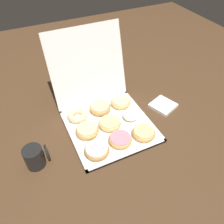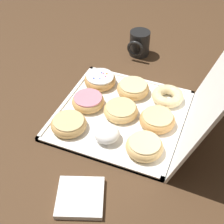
{
  "view_description": "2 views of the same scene",
  "coord_description": "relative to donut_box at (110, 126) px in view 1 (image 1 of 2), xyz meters",
  "views": [
    {
      "loc": [
        -0.34,
        -0.74,
        0.87
      ],
      "look_at": [
        0.03,
        0.04,
        0.06
      ],
      "focal_mm": 36.41,
      "sensor_mm": 36.0,
      "label": 1
    },
    {
      "loc": [
        0.76,
        0.28,
        0.78
      ],
      "look_at": [
        0.03,
        -0.02,
        0.03
      ],
      "focal_mm": 52.43,
      "sensor_mm": 36.0,
      "label": 2
    }
  ],
  "objects": [
    {
      "name": "ground_plane",
      "position": [
        0.0,
        0.0,
        -0.01
      ],
      "size": [
        3.0,
        3.0,
        0.0
      ],
      "primitive_type": "plane",
      "color": "#4C331E"
    },
    {
      "name": "donut_box",
      "position": [
        0.0,
        0.0,
        0.0
      ],
      "size": [
        0.42,
        0.42,
        0.01
      ],
      "color": "white",
      "rests_on": "ground"
    },
    {
      "name": "box_lid_open",
      "position": [
        0.0,
        0.28,
        0.2
      ],
      "size": [
        0.42,
        0.13,
        0.41
      ],
      "primitive_type": "cube",
      "rotation": [
        1.27,
        0.0,
        0.0
      ],
      "color": "white",
      "rests_on": "ground"
    },
    {
      "name": "sprinkle_donut_0",
      "position": [
        -0.13,
        -0.13,
        0.02
      ],
      "size": [
        0.12,
        0.12,
        0.04
      ],
      "color": "tan",
      "rests_on": "donut_box"
    },
    {
      "name": "pink_frosted_donut_1",
      "position": [
        -0.0,
        -0.12,
        0.02
      ],
      "size": [
        0.11,
        0.11,
        0.04
      ],
      "color": "tan",
      "rests_on": "donut_box"
    },
    {
      "name": "glazed_ring_donut_2",
      "position": [
        0.12,
        -0.13,
        0.02
      ],
      "size": [
        0.12,
        0.12,
        0.04
      ],
      "color": "tan",
      "rests_on": "donut_box"
    },
    {
      "name": "glazed_ring_donut_3",
      "position": [
        -0.12,
        -0.0,
        0.03
      ],
      "size": [
        0.12,
        0.12,
        0.04
      ],
      "color": "tan",
      "rests_on": "donut_box"
    },
    {
      "name": "glazed_ring_donut_4",
      "position": [
        0.0,
        0.0,
        0.02
      ],
      "size": [
        0.12,
        0.12,
        0.04
      ],
      "color": "#E5B770",
      "rests_on": "donut_box"
    },
    {
      "name": "powdered_filled_donut_5",
      "position": [
        0.12,
        0.0,
        0.03
      ],
      "size": [
        0.08,
        0.08,
        0.05
      ],
      "color": "white",
      "rests_on": "donut_box"
    },
    {
      "name": "cruller_donut_6",
      "position": [
        -0.13,
        0.13,
        0.02
      ],
      "size": [
        0.11,
        0.11,
        0.04
      ],
      "color": "beige",
      "rests_on": "donut_box"
    },
    {
      "name": "glazed_ring_donut_7",
      "position": [
        -0.0,
        0.13,
        0.03
      ],
      "size": [
        0.12,
        0.12,
        0.04
      ],
      "color": "tan",
      "rests_on": "donut_box"
    },
    {
      "name": "glazed_ring_donut_8",
      "position": [
        0.13,
        0.12,
        0.03
      ],
      "size": [
        0.11,
        0.11,
        0.04
      ],
      "color": "#E5B770",
      "rests_on": "donut_box"
    },
    {
      "name": "coffee_mug",
      "position": [
        -0.39,
        -0.07,
        0.05
      ],
      "size": [
        0.1,
        0.08,
        0.1
      ],
      "color": "black",
      "rests_on": "ground"
    },
    {
      "name": "napkin_stack",
      "position": [
        0.34,
        0.02,
        0.0
      ],
      "size": [
        0.16,
        0.16,
        0.02
      ],
      "primitive_type": "cube",
      "rotation": [
        0.0,
        0.0,
        0.36
      ],
      "color": "white",
      "rests_on": "ground"
    }
  ]
}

